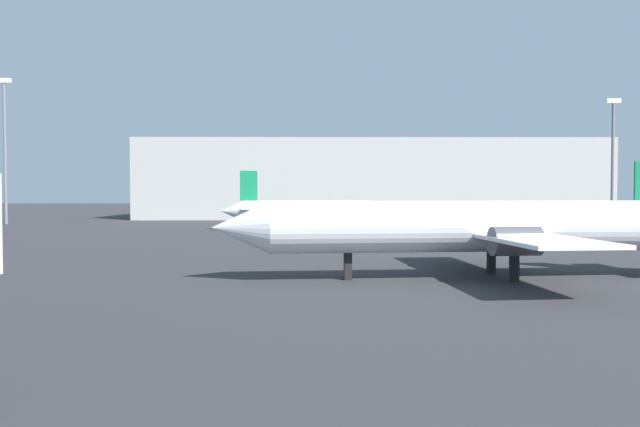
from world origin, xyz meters
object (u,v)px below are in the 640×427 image
Objects in this scene: light_mast_right at (613,154)px; airplane_far_left at (307,211)px; airplane_on_taxiway at (487,227)px; light_mast_left at (5,144)px.

airplane_far_left is at bearing -161.78° from light_mast_right.
light_mast_left is (-62.94, 66.58, 10.32)m from airplane_on_taxiway.
airplane_far_left is 1.16× the size of light_mast_right.
airplane_on_taxiway is 1.37× the size of light_mast_left.
airplane_far_left is 54.84m from light_mast_left.
light_mast_left is at bearing 149.83° from airplane_far_left.
airplane_far_left is (-12.03, 49.28, -0.44)m from airplane_on_taxiway.
airplane_far_left is at bearing -81.58° from airplane_on_taxiway.
airplane_on_taxiway is 1.59× the size of light_mast_right.
airplane_on_taxiway is 92.20m from light_mast_left.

